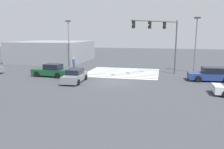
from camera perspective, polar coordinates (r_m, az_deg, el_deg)
name	(u,v)px	position (r m, az deg, el deg)	size (l,w,h in m)	color
ground_plane	(112,82)	(24.38, 0.00, -1.98)	(122.27, 122.27, 0.00)	#3D3F44
crosswalk_markings	(122,73)	(30.44, 2.68, 0.52)	(9.95, 8.20, 0.01)	silver
traffic_signal_mast	(162,34)	(28.46, 13.03, 10.20)	(5.41, 5.41, 7.06)	#47474C
car_0	(75,76)	(24.57, -9.68, -0.40)	(2.09, 4.37, 1.47)	gray
car_2	(51,71)	(28.53, -15.54, 0.93)	(4.90, 2.22, 1.60)	#144728
car_3	(211,74)	(27.28, 24.52, 0.00)	(4.89, 2.42, 1.58)	navy
corner_building	(53,51)	(44.77, -15.09, 5.86)	(12.93, 12.93, 3.89)	gray
pedestrian	(74,63)	(33.43, -9.95, 3.02)	(0.41, 0.41, 1.79)	#38383D
street_light_pole_a	(196,39)	(32.23, 21.06, 8.54)	(0.80, 0.36, 7.55)	slate
street_light_pole_b	(69,39)	(35.95, -11.24, 9.04)	(0.80, 0.36, 7.40)	slate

